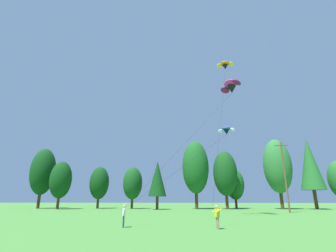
{
  "coord_description": "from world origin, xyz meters",
  "views": [
    {
      "loc": [
        -0.62,
        -2.56,
        2.2
      ],
      "look_at": [
        -1.88,
        20.7,
        9.07
      ],
      "focal_mm": 26.17,
      "sensor_mm": 36.0,
      "label": 1
    }
  ],
  "objects_px": {
    "utility_pole": "(285,174)",
    "kite_flyer_mid": "(217,215)",
    "parafoil_kite_far_blue_white": "(226,131)",
    "kite_flyer_near": "(124,214)",
    "parafoil_kite_mid_orange": "(225,65)",
    "parafoil_kite_high_magenta": "(231,86)"
  },
  "relations": [
    {
      "from": "utility_pole",
      "to": "parafoil_kite_mid_orange",
      "type": "relative_size",
      "value": 0.55
    },
    {
      "from": "parafoil_kite_mid_orange",
      "to": "kite_flyer_mid",
      "type": "bearing_deg",
      "value": -107.03
    },
    {
      "from": "parafoil_kite_high_magenta",
      "to": "parafoil_kite_mid_orange",
      "type": "xyz_separation_m",
      "value": [
        -0.47,
        0.66,
        3.83
      ]
    },
    {
      "from": "kite_flyer_mid",
      "to": "parafoil_kite_mid_orange",
      "type": "distance_m",
      "value": 25.19
    },
    {
      "from": "utility_pole",
      "to": "kite_flyer_near",
      "type": "xyz_separation_m",
      "value": [
        -21.33,
        -21.02,
        -4.9
      ]
    },
    {
      "from": "parafoil_kite_high_magenta",
      "to": "parafoil_kite_far_blue_white",
      "type": "xyz_separation_m",
      "value": [
        -0.79,
        1.6,
        -6.18
      ]
    },
    {
      "from": "parafoil_kite_far_blue_white",
      "to": "utility_pole",
      "type": "bearing_deg",
      "value": 34.04
    },
    {
      "from": "parafoil_kite_far_blue_white",
      "to": "kite_flyer_mid",
      "type": "bearing_deg",
      "value": -104.88
    },
    {
      "from": "kite_flyer_mid",
      "to": "utility_pole",
      "type": "bearing_deg",
      "value": 56.96
    },
    {
      "from": "utility_pole",
      "to": "parafoil_kite_far_blue_white",
      "type": "xyz_separation_m",
      "value": [
        -10.21,
        -6.89,
        5.63
      ]
    },
    {
      "from": "kite_flyer_mid",
      "to": "parafoil_kite_far_blue_white",
      "type": "distance_m",
      "value": 18.65
    },
    {
      "from": "kite_flyer_mid",
      "to": "parafoil_kite_far_blue_white",
      "type": "xyz_separation_m",
      "value": [
        3.95,
        14.88,
        10.52
      ]
    },
    {
      "from": "utility_pole",
      "to": "parafoil_kite_far_blue_white",
      "type": "relative_size",
      "value": 0.75
    },
    {
      "from": "kite_flyer_mid",
      "to": "parafoil_kite_mid_orange",
      "type": "xyz_separation_m",
      "value": [
        4.27,
        13.94,
        20.54
      ]
    },
    {
      "from": "utility_pole",
      "to": "kite_flyer_mid",
      "type": "relative_size",
      "value": 6.65
    },
    {
      "from": "parafoil_kite_mid_orange",
      "to": "parafoil_kite_far_blue_white",
      "type": "xyz_separation_m",
      "value": [
        -0.32,
        0.94,
        -10.02
      ]
    },
    {
      "from": "kite_flyer_near",
      "to": "kite_flyer_mid",
      "type": "height_order",
      "value": "same"
    },
    {
      "from": "utility_pole",
      "to": "kite_flyer_mid",
      "type": "distance_m",
      "value": 26.43
    },
    {
      "from": "utility_pole",
      "to": "parafoil_kite_high_magenta",
      "type": "relative_size",
      "value": 0.64
    },
    {
      "from": "kite_flyer_near",
      "to": "parafoil_kite_high_magenta",
      "type": "distance_m",
      "value": 24.05
    },
    {
      "from": "kite_flyer_mid",
      "to": "parafoil_kite_far_blue_white",
      "type": "height_order",
      "value": "parafoil_kite_far_blue_white"
    },
    {
      "from": "kite_flyer_near",
      "to": "parafoil_kite_mid_orange",
      "type": "xyz_separation_m",
      "value": [
        11.44,
        13.19,
        20.55
      ]
    }
  ]
}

